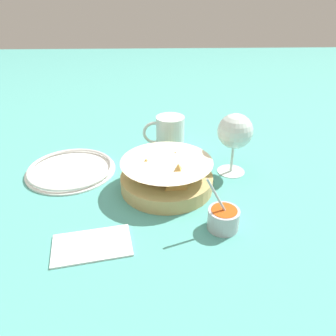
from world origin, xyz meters
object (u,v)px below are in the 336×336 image
(wine_glass, at_px, (236,133))
(side_plate, at_px, (72,169))
(beer_mug, at_px, (171,134))
(sauce_cup, at_px, (225,218))
(food_basket, at_px, (168,176))

(wine_glass, distance_m, side_plate, 0.44)
(beer_mug, distance_m, side_plate, 0.30)
(wine_glass, bearing_deg, sauce_cup, 74.36)
(food_basket, xyz_separation_m, wine_glass, (-0.17, -0.07, 0.08))
(sauce_cup, relative_size, beer_mug, 0.97)
(food_basket, relative_size, wine_glass, 1.38)
(food_basket, height_order, beer_mug, beer_mug)
(wine_glass, xyz_separation_m, side_plate, (0.43, -0.01, -0.10))
(sauce_cup, xyz_separation_m, wine_glass, (-0.06, -0.23, 0.09))
(wine_glass, bearing_deg, side_plate, -2.00)
(wine_glass, height_order, beer_mug, wine_glass)
(sauce_cup, distance_m, beer_mug, 0.38)
(food_basket, distance_m, wine_glass, 0.20)
(sauce_cup, height_order, side_plate, sauce_cup)
(wine_glass, xyz_separation_m, beer_mug, (0.16, -0.14, -0.06))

